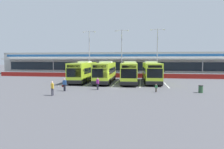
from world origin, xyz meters
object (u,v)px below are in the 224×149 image
Objects in this scene: coach_bus_right_centre at (151,72)px; pedestrian_child at (156,88)px; lamp_post_west at (89,50)px; litter_bin at (201,89)px; pedestrian_with_handbag at (64,84)px; pedestrian_near_bin at (98,83)px; coach_bus_leftmost at (84,72)px; lamp_post_centre at (122,50)px; coach_bus_left_centre at (105,72)px; lamp_post_east at (157,50)px; coach_bus_centre at (130,73)px; pedestrian_in_dark_coat at (52,88)px.

pedestrian_child is (0.11, -10.53, -1.24)m from coach_bus_right_centre.
pedestrian_child is at bearing -55.93° from lamp_post_west.
lamp_post_west is at bearing 133.28° from litter_bin.
coach_bus_right_centre is 16.35m from pedestrian_with_handbag.
lamp_post_west is (-6.79, 20.64, 5.42)m from pedestrian_near_bin.
coach_bus_leftmost is 1.11× the size of lamp_post_centre.
coach_bus_left_centre is (4.18, -0.37, 0.00)m from coach_bus_leftmost.
lamp_post_centre is (5.99, 10.77, 4.50)m from coach_bus_leftmost.
pedestrian_with_handbag is 4.39m from pedestrian_near_bin.
pedestrian_with_handbag is 1.61× the size of pedestrian_child.
coach_bus_right_centre is 11.68m from litter_bin.
pedestrian_with_handbag is (-3.47, -10.44, -0.93)m from coach_bus_left_centre.
pedestrian_child is at bearing -89.40° from coach_bus_right_centre.
coach_bus_right_centre is 1.11× the size of lamp_post_east.
pedestrian_with_handbag is 17.21m from litter_bin.
coach_bus_centre is 12.18× the size of pedestrian_child.
coach_bus_left_centre is 8.78m from pedestrian_near_bin.
litter_bin is (13.69, -9.22, -1.32)m from coach_bus_left_centre.
lamp_post_centre is at bearing 86.42° from pedestrian_near_bin.
coach_bus_right_centre is at bearing 51.92° from pedestrian_near_bin.
lamp_post_west is (-14.51, 21.46, 5.75)m from pedestrian_child.
coach_bus_right_centre is (8.18, 1.00, 0.00)m from coach_bus_left_centre.
coach_bus_leftmost is 20.32m from litter_bin.
pedestrian_in_dark_coat is at bearing -104.63° from coach_bus_left_centre.
pedestrian_with_handbag and pedestrian_near_bin have the same top height.
pedestrian_near_bin is (4.04, 1.72, 0.02)m from pedestrian_with_handbag.
coach_bus_left_centre is 1.11× the size of lamp_post_east.
lamp_post_centre is (8.03, -0.79, 0.00)m from lamp_post_west.
lamp_post_centre is (1.24, 19.85, 5.42)m from pedestrian_near_bin.
coach_bus_left_centre is 15.32m from lamp_post_east.
pedestrian_with_handbag is 3.25m from pedestrian_in_dark_coat.
pedestrian_in_dark_coat is 25.97m from lamp_post_centre.
coach_bus_leftmost is at bearing 92.46° from pedestrian_in_dark_coat.
coach_bus_centre is at bearing -48.48° from lamp_post_west.
lamp_post_west is (-6.22, 11.92, 4.50)m from coach_bus_left_centre.
coach_bus_centre is at bearing -0.76° from coach_bus_left_centre.
lamp_post_west and lamp_post_east have the same top height.
pedestrian_in_dark_coat is 17.84m from litter_bin.
pedestrian_with_handbag is at bearing -127.14° from coach_bus_centre.
coach_bus_centre is 1.11× the size of lamp_post_east.
litter_bin is (19.91, -21.14, -5.82)m from lamp_post_west.
lamp_post_east is at bearing -2.82° from lamp_post_centre.
coach_bus_left_centre is at bearing -62.44° from lamp_post_west.
pedestrian_child is 5.41m from litter_bin.
lamp_post_west is at bearing 124.07° from pedestrian_child.
lamp_post_west reaches higher than coach_bus_leftmost.
coach_bus_centre is 1.11× the size of lamp_post_west.
lamp_post_centre is 1.00× the size of lamp_post_east.
lamp_post_west is at bearing 100.04° from coach_bus_leftmost.
lamp_post_west is 8.07m from lamp_post_centre.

